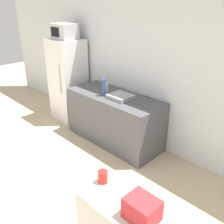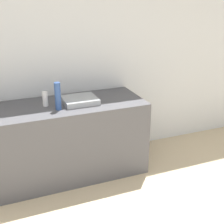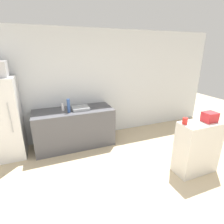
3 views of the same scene
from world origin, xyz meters
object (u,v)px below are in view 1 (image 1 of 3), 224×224
at_px(microwave, 64,31).
at_px(jar, 103,177).
at_px(bottle_short, 107,88).
at_px(bottle_tall, 104,87).
at_px(refrigerator, 68,80).
at_px(basket, 142,209).

distance_m(microwave, jar, 3.47).
bearing_deg(bottle_short, bottle_tall, -56.43).
bearing_deg(refrigerator, microwave, -108.61).
relative_size(bottle_tall, jar, 2.77).
bearing_deg(bottle_tall, refrigerator, 172.65).
height_order(microwave, bottle_tall, microwave).
relative_size(bottle_short, basket, 0.73).
bearing_deg(microwave, bottle_tall, -7.29).
bearing_deg(basket, refrigerator, 152.01).
relative_size(refrigerator, basket, 7.28).
xyz_separation_m(bottle_short, basket, (2.23, -1.79, 0.10)).
distance_m(refrigerator, jar, 3.39).
distance_m(microwave, basket, 3.90).
height_order(refrigerator, bottle_tall, refrigerator).
bearing_deg(bottle_tall, microwave, 172.71).
distance_m(refrigerator, bottle_short, 1.16).
height_order(refrigerator, jar, refrigerator).
relative_size(bottle_tall, basket, 1.29).
xyz_separation_m(bottle_tall, basket, (2.12, -1.63, 0.03)).
xyz_separation_m(refrigerator, jar, (2.91, -1.73, 0.19)).
distance_m(bottle_tall, jar, 2.28).
relative_size(microwave, bottle_tall, 1.60).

